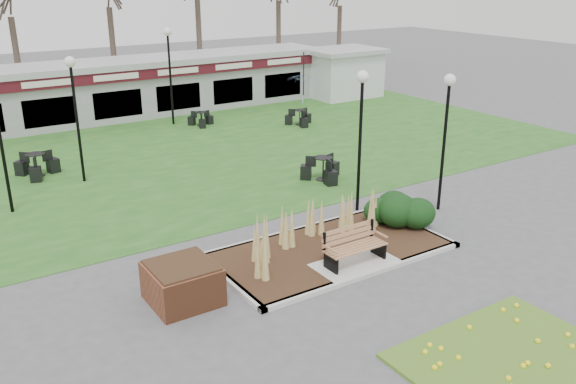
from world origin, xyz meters
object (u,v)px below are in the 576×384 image
lamp_post_near_right (447,113)px  bistro_set_d (300,120)px  bistro_set_b (201,121)px  lamp_post_mid_right (74,92)px  patio_umbrella (303,89)px  brick_planter (182,283)px  lamp_post_far_right (169,55)px  service_hut (343,72)px  food_pavilion (108,90)px  bistro_set_c (323,172)px  bistro_set_a (37,169)px  lamp_post_near_left (361,111)px  park_bench (353,245)px

lamp_post_near_right → bistro_set_d: size_ratio=3.13×
bistro_set_b → lamp_post_mid_right: bearing=-144.0°
lamp_post_near_right → bistro_set_d: (2.54, 11.62, -2.88)m
lamp_post_mid_right → patio_umbrella: bearing=19.0°
brick_planter → patio_umbrella: (13.08, 14.11, 0.90)m
brick_planter → bistro_set_b: (7.61, 14.95, -0.23)m
lamp_post_mid_right → lamp_post_far_right: 8.73m
service_hut → lamp_post_near_right: size_ratio=1.02×
lamp_post_far_right → patio_umbrella: (6.49, -1.89, -2.01)m
food_pavilion → bistro_set_c: size_ratio=15.61×
lamp_post_far_right → bistro_set_c: (1.19, -10.84, -3.08)m
food_pavilion → bistro_set_a: food_pavilion is taller
lamp_post_near_left → bistro_set_c: 4.24m
park_bench → food_pavilion: bearing=90.0°
lamp_post_far_right → patio_umbrella: bearing=-16.2°
bistro_set_d → patio_umbrella: patio_umbrella is taller
lamp_post_near_left → bistro_set_d: (4.76, 10.26, -2.96)m
lamp_post_near_right → lamp_post_far_right: size_ratio=0.93×
park_bench → bistro_set_b: bearing=78.5°
bistro_set_c → bistro_set_d: size_ratio=1.14×
food_pavilion → lamp_post_near_left: size_ratio=5.56×
bistro_set_d → park_bench: bearing=-119.0°
brick_planter → bistro_set_b: bearing=63.0°
lamp_post_near_right → patio_umbrella: size_ratio=1.96×
brick_planter → bistro_set_a: size_ratio=0.95×
park_bench → brick_planter: park_bench is taller
patio_umbrella → bistro_set_b: bearing=171.3°
lamp_post_mid_right → bistro_set_a: 3.55m
brick_planter → bistro_set_a: (-0.81, 11.27, -0.17)m
bistro_set_d → lamp_post_mid_right: bearing=-166.6°
service_hut → bistro_set_d: bearing=-143.6°
brick_planter → service_hut: size_ratio=0.34×
lamp_post_near_right → bistro_set_c: 5.36m
lamp_post_near_right → bistro_set_d: bearing=77.7°
lamp_post_mid_right → bistro_set_b: lamp_post_mid_right is taller
brick_planter → bistro_set_c: brick_planter is taller
park_bench → lamp_post_near_right: size_ratio=0.39×
park_bench → lamp_post_near_left: 4.72m
food_pavilion → lamp_post_near_right: bearing=-75.2°
park_bench → lamp_post_near_right: lamp_post_near_right is taller
park_bench → lamp_post_near_left: lamp_post_near_left is taller
park_bench → patio_umbrella: (8.68, 14.87, 0.78)m
lamp_post_far_right → bistro_set_d: (5.14, -3.54, -3.11)m
lamp_post_mid_right → park_bench: bearing=-69.6°
park_bench → lamp_post_near_right: (4.79, 1.59, 2.56)m
brick_planter → bistro_set_b: size_ratio=1.19×
brick_planter → lamp_post_near_right: 9.61m
lamp_post_near_right → lamp_post_near_left: bearing=148.5°
lamp_post_mid_right → lamp_post_far_right: bearing=45.5°
park_bench → patio_umbrella: size_ratio=0.77×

